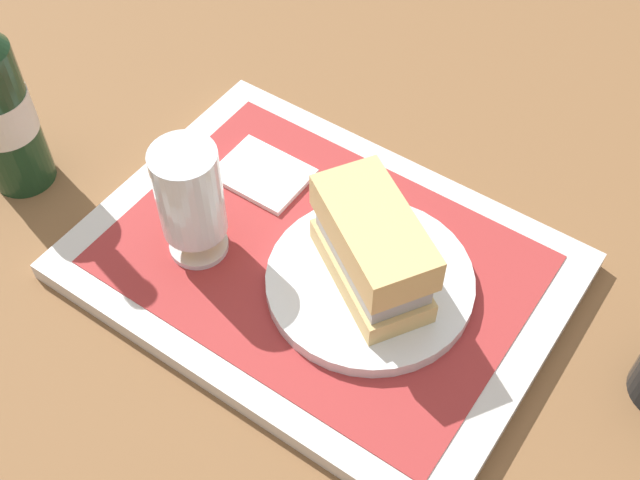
# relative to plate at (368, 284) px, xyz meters

# --- Properties ---
(ground_plane) EXTENTS (3.00, 3.00, 0.00)m
(ground_plane) POSITION_rel_plate_xyz_m (0.06, -0.00, -0.03)
(ground_plane) COLOR brown
(tray) EXTENTS (0.44, 0.32, 0.02)m
(tray) POSITION_rel_plate_xyz_m (0.06, -0.00, -0.02)
(tray) COLOR silver
(tray) RESTS_ON ground_plane
(placemat) EXTENTS (0.38, 0.27, 0.00)m
(placemat) POSITION_rel_plate_xyz_m (0.06, -0.00, -0.01)
(placemat) COLOR #9E2D2D
(placemat) RESTS_ON tray
(plate) EXTENTS (0.19, 0.19, 0.01)m
(plate) POSITION_rel_plate_xyz_m (0.00, 0.00, 0.00)
(plate) COLOR white
(plate) RESTS_ON placemat
(sandwich) EXTENTS (0.14, 0.12, 0.08)m
(sandwich) POSITION_rel_plate_xyz_m (0.00, -0.00, 0.05)
(sandwich) COLOR tan
(sandwich) RESTS_ON plate
(beer_glass) EXTENTS (0.06, 0.06, 0.12)m
(beer_glass) POSITION_rel_plate_xyz_m (0.16, 0.05, 0.06)
(beer_glass) COLOR silver
(beer_glass) RESTS_ON placemat
(napkin_folded) EXTENTS (0.09, 0.07, 0.01)m
(napkin_folded) POSITION_rel_plate_xyz_m (0.16, -0.06, -0.00)
(napkin_folded) COLOR white
(napkin_folded) RESTS_ON placemat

